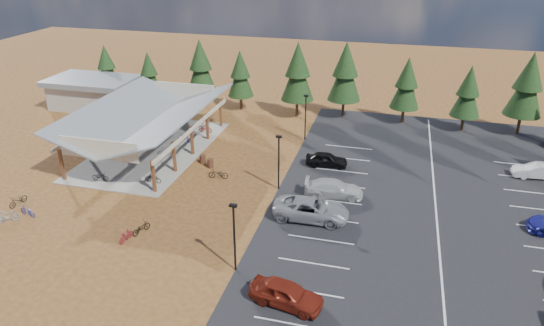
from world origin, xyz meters
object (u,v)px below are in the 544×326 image
at_px(bike_6, 185,139).
at_px(bike_3, 143,127).
at_px(bike_9, 8,216).
at_px(bike_10, 27,211).
at_px(lamp_post_2, 306,114).
at_px(car_4, 327,159).
at_px(bike_7, 205,128).
at_px(car_2, 311,209).
at_px(bike_pavilion, 149,116).
at_px(car_0, 286,294).
at_px(bike_2, 130,136).
at_px(car_3, 334,188).
at_px(car_9, 536,171).
at_px(trash_bin_0, 210,163).
at_px(bike_8, 18,200).
at_px(bike_11, 126,236).
at_px(trash_bin_1, 203,159).
at_px(bike_4, 153,178).
at_px(bike_5, 166,152).
at_px(bike_12, 141,228).
at_px(bike_1, 118,150).
at_px(outbuilding, 93,92).
at_px(bike_16, 218,174).
at_px(bike_0, 100,177).
at_px(lamp_post_1, 279,159).
at_px(lamp_post_0, 234,233).

bearing_deg(bike_6, bike_3, 72.48).
height_order(bike_9, bike_10, bike_9).
height_order(lamp_post_2, car_4, lamp_post_2).
distance_m(bike_7, car_2, 21.48).
height_order(bike_pavilion, car_4, bike_pavilion).
bearing_deg(car_0, lamp_post_2, 19.20).
distance_m(lamp_post_2, bike_2, 19.49).
height_order(bike_7, car_3, car_3).
bearing_deg(car_9, car_0, -44.25).
xyz_separation_m(trash_bin_0, bike_2, (-11.09, 4.11, 0.08)).
bearing_deg(car_2, bike_3, 57.28).
bearing_deg(lamp_post_2, bike_8, -135.12).
distance_m(bike_2, bike_11, 19.98).
bearing_deg(car_2, bike_pavilion, 62.72).
xyz_separation_m(bike_10, car_2, (22.23, 5.41, 0.44)).
bearing_deg(lamp_post_2, trash_bin_1, -135.01).
bearing_deg(bike_4, bike_11, -162.85).
height_order(bike_5, bike_6, bike_5).
height_order(bike_4, car_2, car_2).
distance_m(bike_3, bike_12, 21.52).
bearing_deg(bike_1, car_3, -80.93).
height_order(trash_bin_0, car_9, car_9).
bearing_deg(bike_9, bike_4, -77.93).
height_order(bike_2, bike_5, bike_5).
xyz_separation_m(bike_4, bike_11, (2.39, -8.88, -0.07)).
xyz_separation_m(outbuilding, bike_7, (17.57, -5.01, -1.39)).
height_order(bike_2, bike_16, bike_16).
xyz_separation_m(trash_bin_0, bike_12, (-0.89, -12.13, -0.01)).
distance_m(car_0, car_9, 29.35).
relative_size(bike_12, car_2, 0.28).
xyz_separation_m(trash_bin_0, bike_3, (-10.99, 6.88, 0.19)).
xyz_separation_m(bike_pavilion, trash_bin_0, (7.49, -2.39, -3.37)).
xyz_separation_m(lamp_post_2, bike_2, (-18.60, -5.28, -2.45)).
xyz_separation_m(bike_0, bike_5, (3.35, 6.55, 0.07)).
bearing_deg(bike_16, bike_7, -158.90).
xyz_separation_m(bike_pavilion, outbuilding, (-14.00, 11.00, -1.80)).
distance_m(outbuilding, lamp_post_1, 33.13).
xyz_separation_m(bike_8, car_2, (24.18, 4.15, 0.41)).
height_order(bike_0, car_3, car_3).
xyz_separation_m(lamp_post_1, bike_9, (-19.35, -10.81, -2.46)).
distance_m(bike_1, car_9, 40.71).
relative_size(lamp_post_0, bike_8, 2.87).
relative_size(trash_bin_0, bike_4, 0.57).
height_order(bike_2, bike_4, bike_2).
bearing_deg(outbuilding, bike_11, -53.18).
bearing_deg(car_4, bike_7, 66.41).
bearing_deg(bike_5, car_9, -101.73).
bearing_deg(bike_12, bike_16, -84.02).
height_order(bike_5, bike_10, bike_5).
height_order(lamp_post_1, bike_16, lamp_post_1).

